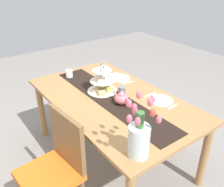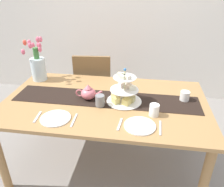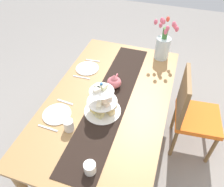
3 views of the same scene
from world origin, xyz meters
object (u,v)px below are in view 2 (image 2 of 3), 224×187
at_px(fork_left, 37,117).
at_px(mug_white_text, 154,110).
at_px(tiered_cake_stand, 124,93).
at_px(fork_right, 120,124).
at_px(dining_table, 105,109).
at_px(dinner_plate_right, 140,126).
at_px(teapot, 88,93).
at_px(knife_left, 74,120).
at_px(cream_jug, 185,96).
at_px(tulip_vase, 38,66).
at_px(dinner_plate_left, 55,118).
at_px(mug_grey, 100,101).
at_px(chair_left, 94,85).
at_px(knife_right, 160,128).

distance_m(fork_left, mug_white_text, 0.90).
height_order(tiered_cake_stand, fork_right, tiered_cake_stand).
height_order(dining_table, dinner_plate_right, dinner_plate_right).
bearing_deg(teapot, tiered_cake_stand, 0.12).
relative_size(teapot, fork_right, 1.59).
bearing_deg(knife_left, cream_jug, 27.13).
height_order(dining_table, mug_white_text, mug_white_text).
distance_m(tulip_vase, dinner_plate_left, 0.81).
relative_size(tiered_cake_stand, mug_grey, 3.20).
height_order(fork_left, mug_white_text, mug_white_text).
relative_size(tulip_vase, fork_right, 3.04).
bearing_deg(fork_right, mug_white_text, 33.07).
xyz_separation_m(cream_jug, knife_left, (-0.86, -0.44, -0.04)).
bearing_deg(dinner_plate_left, fork_left, 180.00).
relative_size(chair_left, cream_jug, 10.71).
relative_size(tulip_vase, knife_left, 2.68).
bearing_deg(dinner_plate_right, dinner_plate_left, 180.00).
xyz_separation_m(dining_table, knife_left, (-0.18, -0.34, 0.09)).
height_order(dining_table, tiered_cake_stand, tiered_cake_stand).
distance_m(teapot, dinner_plate_right, 0.57).
relative_size(dinner_plate_right, mug_white_text, 2.42).
distance_m(knife_right, mug_white_text, 0.17).
relative_size(cream_jug, dinner_plate_right, 0.37).
distance_m(knife_left, knife_right, 0.64).
distance_m(tiered_cake_stand, teapot, 0.31).
relative_size(dining_table, dinner_plate_right, 7.63).
relative_size(cream_jug, fork_right, 0.57).
relative_size(fork_right, knife_right, 0.88).
xyz_separation_m(chair_left, knife_left, (0.10, -1.07, 0.23)).
xyz_separation_m(dining_table, tiered_cake_stand, (0.16, 0.00, 0.18)).
distance_m(knife_left, mug_grey, 0.28).
distance_m(mug_grey, mug_white_text, 0.45).
xyz_separation_m(tulip_vase, knife_left, (0.57, -0.67, -0.15)).
bearing_deg(cream_jug, chair_left, 146.37).
bearing_deg(chair_left, knife_right, -55.65).
height_order(dining_table, knife_left, knife_left).
distance_m(dinner_plate_left, knife_left, 0.15).
relative_size(fork_left, mug_grey, 1.58).
xyz_separation_m(chair_left, knife_right, (0.73, -1.07, 0.23)).
bearing_deg(knife_left, fork_left, 180.00).
distance_m(teapot, fork_left, 0.47).
bearing_deg(dining_table, knife_right, -36.28).
distance_m(fork_left, knife_right, 0.93).
xyz_separation_m(chair_left, tiered_cake_stand, (0.44, -0.74, 0.31)).
bearing_deg(knife_right, mug_white_text, 105.47).
bearing_deg(tiered_cake_stand, mug_white_text, -35.18).
bearing_deg(fork_left, cream_jug, 20.95).
bearing_deg(knife_left, knife_right, 0.00).
height_order(dining_table, fork_left, fork_left).
relative_size(tiered_cake_stand, dinner_plate_right, 1.32).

